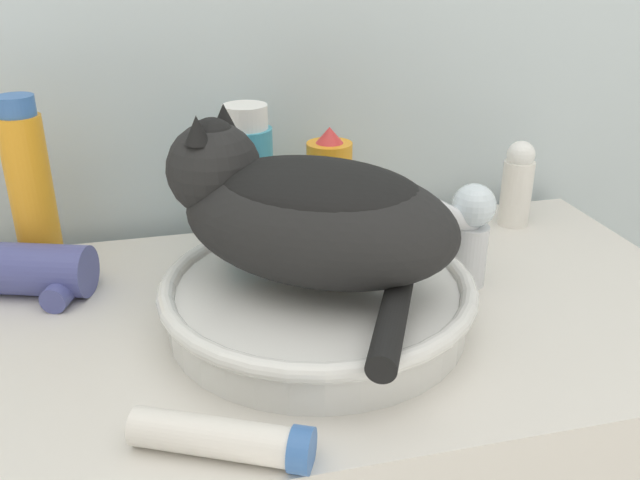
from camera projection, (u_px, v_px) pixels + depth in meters
name	position (u px, v px, depth m)	size (l,w,h in m)	color
wall_back	(272.00, 0.00, 0.95)	(8.00, 0.05, 2.40)	silver
sink_basin	(318.00, 298.00, 0.76)	(0.35, 0.35, 0.06)	silver
cat	(304.00, 210.00, 0.72)	(0.35, 0.37, 0.18)	black
faucet	(466.00, 227.00, 0.82)	(0.14, 0.06, 0.15)	silver
spray_bottle_trigger	(329.00, 191.00, 0.94)	(0.06, 0.06, 0.17)	orange
deodorant_stick	(517.00, 184.00, 1.01)	(0.05, 0.05, 0.13)	white
mouthwash_bottle	(248.00, 183.00, 0.91)	(0.07, 0.07, 0.20)	teal
shampoo_bottle_tall	(31.00, 190.00, 0.84)	(0.05, 0.05, 0.23)	orange
cream_tube	(224.00, 438.00, 0.57)	(0.16, 0.10, 0.04)	silver
hair_dryer	(21.00, 270.00, 0.82)	(0.20, 0.13, 0.06)	#474C8C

